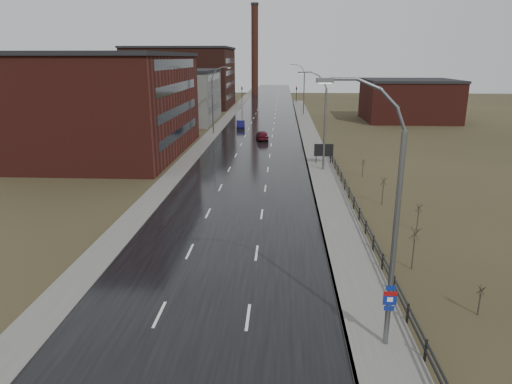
# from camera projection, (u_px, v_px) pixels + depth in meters

# --- Properties ---
(ground) EXTENTS (320.00, 320.00, 0.00)m
(ground) POSITION_uv_depth(u_px,v_px,m) (188.00, 367.00, 19.64)
(ground) COLOR #2D2819
(ground) RESTS_ON ground
(road) EXTENTS (14.00, 300.00, 0.06)m
(road) POSITION_uv_depth(u_px,v_px,m) (259.00, 136.00, 77.08)
(road) COLOR black
(road) RESTS_ON ground
(sidewalk_right) EXTENTS (3.20, 180.00, 0.18)m
(sidewalk_right) POSITION_uv_depth(u_px,v_px,m) (322.00, 172.00, 52.66)
(sidewalk_right) COLOR #595651
(sidewalk_right) RESTS_ON ground
(curb_right) EXTENTS (0.16, 180.00, 0.18)m
(curb_right) POSITION_uv_depth(u_px,v_px,m) (309.00, 172.00, 52.74)
(curb_right) COLOR slate
(curb_right) RESTS_ON ground
(sidewalk_left) EXTENTS (2.40, 260.00, 0.12)m
(sidewalk_left) POSITION_uv_depth(u_px,v_px,m) (211.00, 136.00, 77.51)
(sidewalk_left) COLOR #595651
(sidewalk_left) RESTS_ON ground
(warehouse_near) EXTENTS (22.44, 28.56, 13.50)m
(warehouse_near) POSITION_uv_depth(u_px,v_px,m) (99.00, 104.00, 61.95)
(warehouse_near) COLOR #471914
(warehouse_near) RESTS_ON ground
(warehouse_mid) EXTENTS (16.32, 20.40, 10.50)m
(warehouse_mid) POSITION_uv_depth(u_px,v_px,m) (176.00, 96.00, 93.80)
(warehouse_mid) COLOR slate
(warehouse_mid) RESTS_ON ground
(warehouse_far) EXTENTS (26.52, 24.48, 15.50)m
(warehouse_far) POSITION_uv_depth(u_px,v_px,m) (182.00, 77.00, 122.09)
(warehouse_far) COLOR #331611
(warehouse_far) RESTS_ON ground
(building_right) EXTENTS (18.36, 16.32, 8.50)m
(building_right) POSITION_uv_depth(u_px,v_px,m) (409.00, 100.00, 95.30)
(building_right) COLOR #471914
(building_right) RESTS_ON ground
(smokestack) EXTENTS (2.70, 2.70, 30.70)m
(smokestack) POSITION_uv_depth(u_px,v_px,m) (255.00, 49.00, 159.18)
(smokestack) COLOR #331611
(smokestack) RESTS_ON ground
(streetlight_main) EXTENTS (3.91, 0.29, 12.11)m
(streetlight_main) POSITION_uv_depth(u_px,v_px,m) (388.00, 223.00, 19.37)
(streetlight_main) COLOR slate
(streetlight_main) RESTS_ON ground
(streetlight_right_mid) EXTENTS (3.36, 0.28, 11.35)m
(streetlight_right_mid) POSITION_uv_depth(u_px,v_px,m) (322.00, 121.00, 51.99)
(streetlight_right_mid) COLOR slate
(streetlight_right_mid) RESTS_ON ground
(streetlight_left) EXTENTS (3.36, 0.28, 11.35)m
(streetlight_left) POSITION_uv_depth(u_px,v_px,m) (214.00, 100.00, 77.76)
(streetlight_left) COLOR slate
(streetlight_left) RESTS_ON ground
(streetlight_right_far) EXTENTS (3.36, 0.28, 11.35)m
(streetlight_right_far) POSITION_uv_depth(u_px,v_px,m) (303.00, 89.00, 103.69)
(streetlight_right_far) COLOR slate
(streetlight_right_far) RESTS_ON ground
(guardrail) EXTENTS (0.10, 53.05, 1.10)m
(guardrail) POSITION_uv_depth(u_px,v_px,m) (361.00, 215.00, 36.41)
(guardrail) COLOR black
(guardrail) RESTS_ON ground
(shrub_b) EXTENTS (0.40, 0.42, 1.66)m
(shrub_b) POSITION_uv_depth(u_px,v_px,m) (480.00, 300.00, 23.41)
(shrub_b) COLOR #382D23
(shrub_b) RESTS_ON ground
(shrub_c) EXTENTS (0.66, 0.69, 2.80)m
(shrub_c) POSITION_uv_depth(u_px,v_px,m) (414.00, 247.00, 28.36)
(shrub_c) COLOR #382D23
(shrub_c) RESTS_ON ground
(shrub_d) EXTENTS (0.52, 0.55, 2.18)m
(shrub_d) POSITION_uv_depth(u_px,v_px,m) (418.00, 217.00, 34.77)
(shrub_d) COLOR #382D23
(shrub_d) RESTS_ON ground
(shrub_e) EXTENTS (0.60, 0.63, 2.55)m
(shrub_e) POSITION_uv_depth(u_px,v_px,m) (383.00, 190.00, 41.02)
(shrub_e) COLOR #382D23
(shrub_e) RESTS_ON ground
(shrub_f) EXTENTS (0.48, 0.51, 2.02)m
(shrub_f) POSITION_uv_depth(u_px,v_px,m) (363.00, 168.00, 50.59)
(shrub_f) COLOR #382D23
(shrub_f) RESTS_ON ground
(billboard) EXTENTS (2.35, 0.17, 2.60)m
(billboard) POSITION_uv_depth(u_px,v_px,m) (324.00, 151.00, 56.36)
(billboard) COLOR black
(billboard) RESTS_ON ground
(traffic_light_left) EXTENTS (0.58, 2.73, 5.30)m
(traffic_light_left) POSITION_uv_depth(u_px,v_px,m) (242.00, 87.00, 133.66)
(traffic_light_left) COLOR black
(traffic_light_left) RESTS_ON ground
(traffic_light_right) EXTENTS (0.58, 2.73, 5.30)m
(traffic_light_right) POSITION_uv_depth(u_px,v_px,m) (297.00, 87.00, 132.79)
(traffic_light_right) COLOR black
(traffic_light_right) RESTS_ON ground
(car_near) EXTENTS (1.88, 4.44, 1.42)m
(car_near) POSITION_uv_depth(u_px,v_px,m) (241.00, 125.00, 85.30)
(car_near) COLOR #0D0B3B
(car_near) RESTS_ON ground
(car_far) EXTENTS (2.32, 4.64, 1.52)m
(car_far) POSITION_uv_depth(u_px,v_px,m) (262.00, 136.00, 73.21)
(car_far) COLOR #490C17
(car_far) RESTS_ON ground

